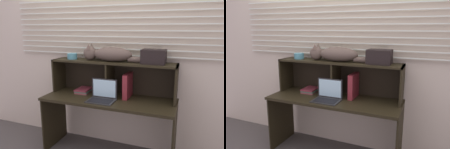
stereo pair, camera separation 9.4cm
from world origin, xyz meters
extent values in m
cube|color=beige|center=(0.00, 0.55, 1.25)|extent=(4.40, 0.04, 2.50)
cube|color=silver|center=(0.00, 0.50, 1.20)|extent=(2.86, 0.02, 0.01)
cube|color=silver|center=(0.00, 0.50, 1.27)|extent=(2.86, 0.02, 0.01)
cube|color=silver|center=(0.00, 0.50, 1.34)|extent=(2.86, 0.02, 0.01)
cube|color=silver|center=(0.00, 0.50, 1.42)|extent=(2.86, 0.02, 0.01)
cube|color=silver|center=(0.00, 0.50, 1.49)|extent=(2.86, 0.02, 0.01)
cube|color=silver|center=(0.00, 0.50, 1.57)|extent=(2.86, 0.02, 0.01)
cube|color=silver|center=(0.00, 0.50, 1.64)|extent=(2.86, 0.02, 0.01)
cube|color=silver|center=(0.00, 0.50, 1.71)|extent=(2.86, 0.02, 0.01)
cube|color=silver|center=(0.00, 0.50, 1.79)|extent=(2.86, 0.02, 0.01)
cube|color=black|center=(0.00, 0.23, 0.71)|extent=(1.54, 0.56, 0.03)
cube|color=black|center=(-0.76, 0.23, 0.35)|extent=(0.02, 0.51, 0.69)
cube|color=black|center=(0.76, 0.23, 0.35)|extent=(0.02, 0.51, 0.69)
cube|color=black|center=(0.00, 0.35, 1.13)|extent=(1.50, 0.29, 0.02)
cube|color=black|center=(-0.74, 0.35, 0.93)|extent=(0.02, 0.29, 0.42)
cube|color=black|center=(0.74, 0.35, 0.93)|extent=(0.02, 0.29, 0.42)
cube|color=black|center=(-0.03, 0.35, 0.92)|extent=(0.02, 0.28, 0.40)
cube|color=black|center=(0.00, 0.50, 0.93)|extent=(1.50, 0.01, 0.42)
ellipsoid|color=brown|center=(0.01, 0.35, 1.22)|extent=(0.48, 0.19, 0.17)
sphere|color=brown|center=(-0.28, 0.35, 1.22)|extent=(0.16, 0.16, 0.16)
cone|color=brown|center=(-0.28, 0.31, 1.30)|extent=(0.07, 0.07, 0.07)
cone|color=brown|center=(-0.28, 0.40, 1.30)|extent=(0.07, 0.07, 0.07)
cylinder|color=brown|center=(0.35, 0.35, 1.17)|extent=(0.31, 0.07, 0.07)
cube|color=#252525|center=(-0.04, 0.10, 0.73)|extent=(0.30, 0.22, 0.01)
cube|color=#252525|center=(-0.04, 0.21, 0.84)|extent=(0.30, 0.01, 0.23)
cube|color=#B2E0EA|center=(-0.04, 0.21, 0.84)|extent=(0.27, 0.00, 0.20)
cube|color=black|center=(-0.04, 0.09, 0.73)|extent=(0.26, 0.15, 0.00)
cube|color=maroon|center=(0.20, 0.35, 0.86)|extent=(0.06, 0.25, 0.29)
cube|color=brown|center=(-0.37, 0.35, 0.73)|extent=(0.17, 0.23, 0.02)
cube|color=#43624E|center=(-0.37, 0.35, 0.75)|extent=(0.17, 0.23, 0.01)
cube|color=maroon|center=(-0.38, 0.35, 0.76)|extent=(0.17, 0.23, 0.02)
cylinder|color=teal|center=(-0.53, 0.35, 1.17)|extent=(0.12, 0.12, 0.07)
cube|color=black|center=(0.49, 0.35, 1.22)|extent=(0.26, 0.19, 0.16)
camera|label=1|loc=(0.87, -1.97, 1.53)|focal=34.29mm
camera|label=2|loc=(0.96, -1.94, 1.53)|focal=34.29mm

